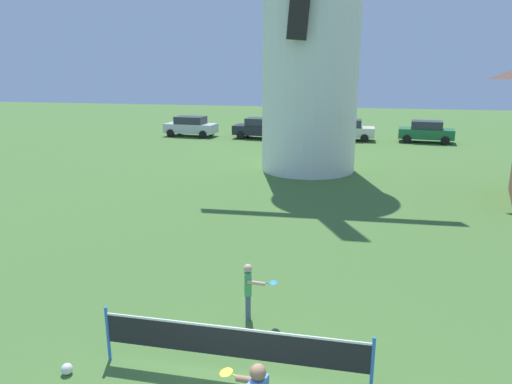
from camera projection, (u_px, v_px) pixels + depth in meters
windmill at (312, 17)px, 23.46m from camera, size 9.78×5.65×16.27m
tennis_net at (232, 343)px, 8.30m from camera, size 4.87×0.06×1.10m
player_far at (249, 288)px, 10.28m from camera, size 0.79×0.42×1.27m
stray_ball at (67, 369)px, 8.51m from camera, size 0.21×0.21×0.21m
parked_car_silver at (191, 126)px, 37.44m from camera, size 4.17×2.13×1.56m
parked_car_black at (263, 128)px, 36.20m from camera, size 4.62×2.21×1.56m
parked_car_cream at (344, 129)px, 35.43m from camera, size 4.39×1.89×1.56m
parked_car_green at (426, 131)px, 34.38m from camera, size 3.98×2.22×1.56m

